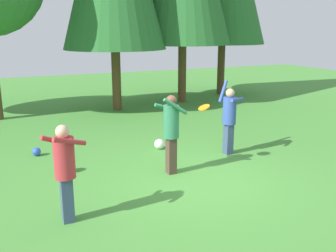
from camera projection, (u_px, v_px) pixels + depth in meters
ground_plane at (193, 179)px, 8.18m from camera, size 40.00×40.00×0.00m
person_thrower at (229, 115)px, 9.56m from camera, size 0.66×0.66×1.88m
person_catcher at (171, 127)px, 8.25m from camera, size 0.61×0.49×1.77m
person_bystander at (65, 165)px, 6.15m from camera, size 0.71×0.65×1.68m
frisbee at (204, 107)px, 8.49m from camera, size 0.26×0.27×0.13m
ball_white at (159, 144)px, 10.16m from camera, size 0.28×0.28×0.28m
ball_blue at (36, 152)px, 9.63m from camera, size 0.22×0.22×0.22m
ball_red at (68, 166)px, 8.53m from camera, size 0.28×0.28×0.28m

